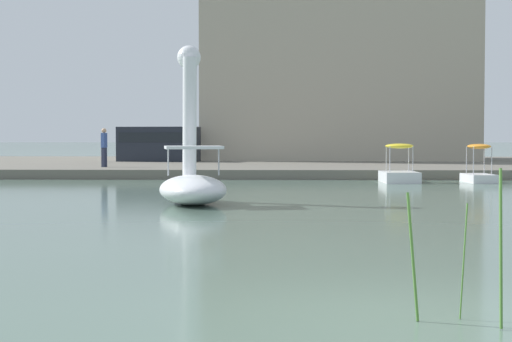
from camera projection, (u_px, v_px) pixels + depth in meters
ground_plane at (422, 318)px, 8.48m from camera, size 466.82×466.82×0.00m
shore_bank_far at (306, 165)px, 46.86m from camera, size 120.45×23.33×0.42m
swan_boat at (192, 173)px, 22.75m from camera, size 2.39×3.61×4.42m
pedal_boat_yellow at (399, 172)px, 33.29m from camera, size 1.44×2.19×1.55m
pedal_boat_orange at (479, 170)px, 33.30m from camera, size 1.12×2.02×1.54m
person_on_path at (104, 146)px, 38.54m from camera, size 0.28×0.29×1.80m
parked_van at (159, 143)px, 47.25m from camera, size 4.68×2.63×1.96m
apartment_block at (338, 59)px, 51.69m from camera, size 16.47×10.05×12.42m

